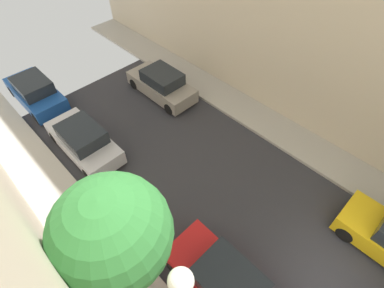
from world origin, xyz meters
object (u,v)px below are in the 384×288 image
object	(u,v)px
parked_car_left_4	(84,141)
parked_car_right_3	(162,84)
parked_car_left_5	(35,92)
street_tree_0	(112,234)
parked_car_left_3	(225,283)

from	to	relation	value
parked_car_left_4	parked_car_right_3	world-z (taller)	same
parked_car_left_5	parked_car_right_3	distance (m)	6.92
parked_car_left_5	street_tree_0	world-z (taller)	street_tree_0
parked_car_left_4	parked_car_right_3	distance (m)	5.45
parked_car_left_4	parked_car_left_5	size ratio (longest dim) A/B	1.00
parked_car_left_3	parked_car_left_5	bearing A→B (deg)	90.00
parked_car_left_3	parked_car_left_4	bearing A→B (deg)	90.00
parked_car_left_3	street_tree_0	world-z (taller)	street_tree_0
parked_car_left_5	parked_car_right_3	xyz separation A→B (m)	(5.40, -4.32, 0.00)
street_tree_0	parked_car_left_3	bearing A→B (deg)	-45.20
parked_car_left_3	parked_car_right_3	xyz separation A→B (m)	(5.40, 9.46, 0.00)
parked_car_right_3	street_tree_0	xyz separation A→B (m)	(-7.45, -7.39, 3.56)
parked_car_left_3	parked_car_left_4	distance (m)	8.71
parked_car_left_3	street_tree_0	size ratio (longest dim) A/B	0.75
parked_car_left_5	parked_car_right_3	size ratio (longest dim) A/B	1.00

